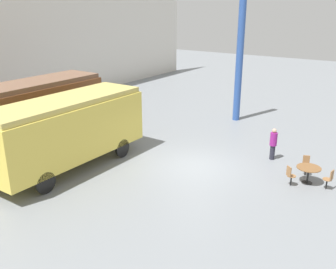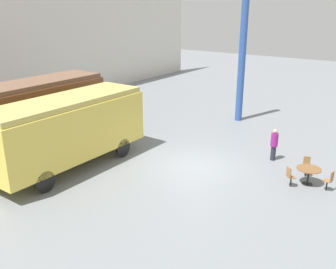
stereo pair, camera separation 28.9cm
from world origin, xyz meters
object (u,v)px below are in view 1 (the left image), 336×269
at_px(passenger_coach_wooden, 11,113).
at_px(cafe_chair_0, 329,178).
at_px(visitor_person, 273,143).
at_px(passenger_coach_vintage, 67,128).
at_px(cafe_table_near, 309,170).

relative_size(passenger_coach_wooden, cafe_chair_0, 11.94).
relative_size(passenger_coach_wooden, visitor_person, 6.63).
height_order(passenger_coach_wooden, passenger_coach_vintage, passenger_coach_wooden).
xyz_separation_m(passenger_coach_wooden, passenger_coach_vintage, (0.30, -3.76, -0.14)).
height_order(passenger_coach_vintage, cafe_chair_0, passenger_coach_vintage).
bearing_deg(passenger_coach_vintage, visitor_person, -50.07).
bearing_deg(cafe_chair_0, cafe_table_near, 0.00).
height_order(passenger_coach_wooden, cafe_table_near, passenger_coach_wooden).
bearing_deg(passenger_coach_vintage, cafe_table_near, -64.59).
xyz_separation_m(passenger_coach_vintage, cafe_table_near, (4.52, -9.52, -1.30)).
height_order(passenger_coach_wooden, visitor_person, passenger_coach_wooden).
bearing_deg(passenger_coach_wooden, visitor_person, -59.82).
relative_size(cafe_chair_0, visitor_person, 0.56).
bearing_deg(cafe_table_near, visitor_person, 52.01).
bearing_deg(visitor_person, passenger_coach_wooden, 120.18).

